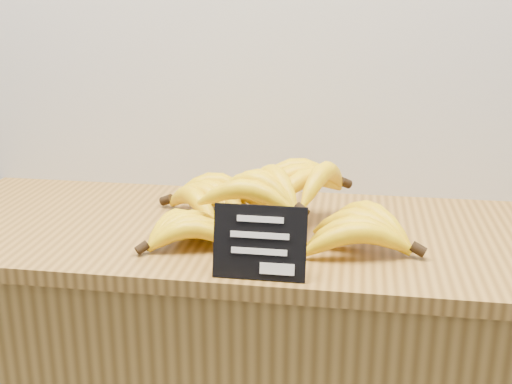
{
  "coord_description": "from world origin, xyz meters",
  "views": [
    {
      "loc": [
        0.26,
        1.54,
        1.39
      ],
      "look_at": [
        0.08,
        2.7,
        1.02
      ],
      "focal_mm": 45.0,
      "sensor_mm": 36.0,
      "label": 1
    }
  ],
  "objects": [
    {
      "name": "chalkboard_sign",
      "position": [
        0.11,
        2.52,
        0.99
      ],
      "size": [
        0.16,
        0.04,
        0.12
      ],
      "primitive_type": "cube",
      "rotation": [
        -0.24,
        0.0,
        0.0
      ],
      "color": "black",
      "rests_on": "counter_top"
    },
    {
      "name": "banana_pile",
      "position": [
        0.09,
        2.73,
        0.98
      ],
      "size": [
        0.54,
        0.43,
        0.13
      ],
      "color": "yellow",
      "rests_on": "counter_top"
    },
    {
      "name": "counter_top",
      "position": [
        0.08,
        2.75,
        0.92
      ],
      "size": [
        1.4,
        0.54,
        0.03
      ],
      "primitive_type": "cube",
      "color": "olive",
      "rests_on": "counter"
    }
  ]
}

